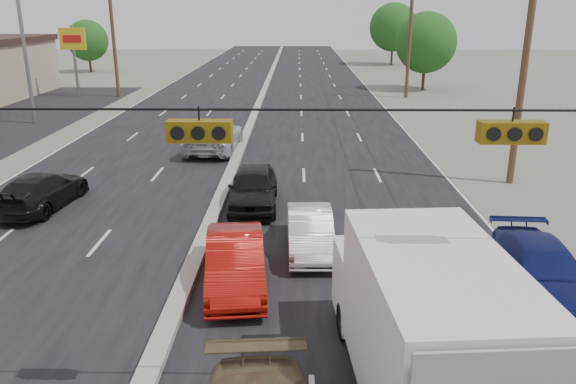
# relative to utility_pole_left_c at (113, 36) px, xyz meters

# --- Properties ---
(road_surface) EXTENTS (20.00, 160.00, 0.02)m
(road_surface) POSITION_rel_utility_pole_left_c_xyz_m (12.50, -10.00, -5.11)
(road_surface) COLOR black
(road_surface) RESTS_ON ground
(center_median) EXTENTS (0.50, 160.00, 0.20)m
(center_median) POSITION_rel_utility_pole_left_c_xyz_m (12.50, -10.00, -5.01)
(center_median) COLOR gray
(center_median) RESTS_ON ground
(utility_pole_left_c) EXTENTS (1.60, 0.30, 10.00)m
(utility_pole_left_c) POSITION_rel_utility_pole_left_c_xyz_m (0.00, 0.00, 0.00)
(utility_pole_left_c) COLOR #422D1E
(utility_pole_left_c) RESTS_ON ground
(utility_pole_right_b) EXTENTS (1.60, 0.30, 10.00)m
(utility_pole_right_b) POSITION_rel_utility_pole_left_c_xyz_m (25.00, -25.00, 0.00)
(utility_pole_right_b) COLOR #422D1E
(utility_pole_right_b) RESTS_ON ground
(utility_pole_right_c) EXTENTS (1.60, 0.30, 10.00)m
(utility_pole_right_c) POSITION_rel_utility_pole_left_c_xyz_m (25.00, 0.00, 0.00)
(utility_pole_right_c) COLOR #422D1E
(utility_pole_right_c) RESTS_ON ground
(traffic_signals) EXTENTS (25.00, 0.30, 0.54)m
(traffic_signals) POSITION_rel_utility_pole_left_c_xyz_m (13.90, -40.00, 0.39)
(traffic_signals) COLOR black
(traffic_signals) RESTS_ON ground
(pole_sign_far) EXTENTS (2.20, 0.25, 6.00)m
(pole_sign_far) POSITION_rel_utility_pole_left_c_xyz_m (-3.50, -0.00, -0.70)
(pole_sign_far) COLOR slate
(pole_sign_far) RESTS_ON ground
(tree_left_far) EXTENTS (4.80, 4.80, 6.12)m
(tree_left_far) POSITION_rel_utility_pole_left_c_xyz_m (-9.50, 20.00, -1.39)
(tree_left_far) COLOR #382619
(tree_left_far) RESTS_ON ground
(tree_right_mid) EXTENTS (5.60, 5.60, 7.14)m
(tree_right_mid) POSITION_rel_utility_pole_left_c_xyz_m (27.50, 5.00, -0.77)
(tree_right_mid) COLOR #382619
(tree_right_mid) RESTS_ON ground
(tree_right_far) EXTENTS (6.40, 6.40, 8.16)m
(tree_right_far) POSITION_rel_utility_pole_left_c_xyz_m (28.50, 30.00, -0.15)
(tree_right_far) COLOR #382619
(tree_right_far) RESTS_ON ground
(box_truck) EXTENTS (2.84, 6.88, 3.42)m
(box_truck) POSITION_rel_utility_pole_left_c_xyz_m (17.89, -39.72, -3.36)
(box_truck) COLOR black
(box_truck) RESTS_ON ground
(red_sedan) EXTENTS (2.01, 4.56, 1.46)m
(red_sedan) POSITION_rel_utility_pole_left_c_xyz_m (13.90, -34.92, -4.38)
(red_sedan) COLOR #990F09
(red_sedan) RESTS_ON ground
(queue_car_a) EXTENTS (1.91, 4.56, 1.54)m
(queue_car_a) POSITION_rel_utility_pole_left_c_xyz_m (13.90, -28.36, -4.34)
(queue_car_a) COLOR black
(queue_car_a) RESTS_ON ground
(queue_car_b) EXTENTS (1.52, 4.03, 1.31)m
(queue_car_b) POSITION_rel_utility_pole_left_c_xyz_m (16.00, -32.50, -4.45)
(queue_car_b) COLOR silver
(queue_car_b) RESTS_ON ground
(queue_car_d) EXTENTS (2.26, 4.93, 1.40)m
(queue_car_d) POSITION_rel_utility_pole_left_c_xyz_m (22.10, -35.28, -4.41)
(queue_car_d) COLOR navy
(queue_car_d) RESTS_ON ground
(oncoming_near) EXTENTS (2.39, 4.91, 1.38)m
(oncoming_near) POSITION_rel_utility_pole_left_c_xyz_m (5.80, -28.62, -4.42)
(oncoming_near) COLOR black
(oncoming_near) RESTS_ON ground
(oncoming_far) EXTENTS (2.83, 5.68, 1.55)m
(oncoming_far) POSITION_rel_utility_pole_left_c_xyz_m (11.10, -19.39, -4.33)
(oncoming_far) COLOR #BABDC3
(oncoming_far) RESTS_ON ground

